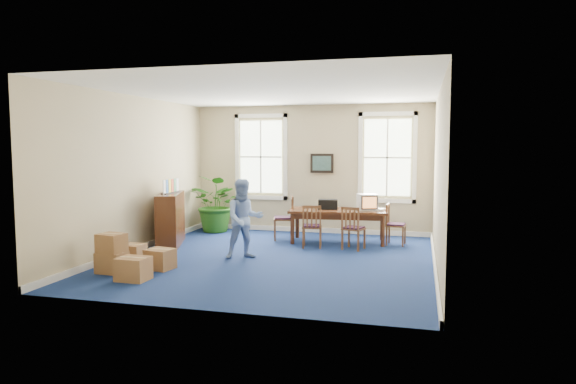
% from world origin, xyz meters
% --- Properties ---
extents(floor, '(6.50, 6.50, 0.00)m').
position_xyz_m(floor, '(0.00, 0.00, 0.00)').
color(floor, navy).
rests_on(floor, ground).
extents(ceiling, '(6.50, 6.50, 0.00)m').
position_xyz_m(ceiling, '(0.00, 0.00, 3.20)').
color(ceiling, white).
rests_on(ceiling, ground).
extents(wall_back, '(6.50, 0.00, 6.50)m').
position_xyz_m(wall_back, '(0.00, 3.25, 1.60)').
color(wall_back, tan).
rests_on(wall_back, ground).
extents(wall_front, '(6.50, 0.00, 6.50)m').
position_xyz_m(wall_front, '(0.00, -3.25, 1.60)').
color(wall_front, tan).
rests_on(wall_front, ground).
extents(wall_left, '(0.00, 6.50, 6.50)m').
position_xyz_m(wall_left, '(-3.00, 0.00, 1.60)').
color(wall_left, tan).
rests_on(wall_left, ground).
extents(wall_right, '(0.00, 6.50, 6.50)m').
position_xyz_m(wall_right, '(3.00, 0.00, 1.60)').
color(wall_right, tan).
rests_on(wall_right, ground).
extents(baseboard_back, '(6.00, 0.04, 0.12)m').
position_xyz_m(baseboard_back, '(0.00, 3.22, 0.06)').
color(baseboard_back, white).
rests_on(baseboard_back, ground).
extents(baseboard_left, '(0.04, 6.50, 0.12)m').
position_xyz_m(baseboard_left, '(-2.97, 0.00, 0.06)').
color(baseboard_left, white).
rests_on(baseboard_left, ground).
extents(baseboard_right, '(0.04, 6.50, 0.12)m').
position_xyz_m(baseboard_right, '(2.97, 0.00, 0.06)').
color(baseboard_right, white).
rests_on(baseboard_right, ground).
extents(window_left, '(1.40, 0.12, 2.20)m').
position_xyz_m(window_left, '(-1.30, 3.23, 1.90)').
color(window_left, white).
rests_on(window_left, ground).
extents(window_right, '(1.40, 0.12, 2.20)m').
position_xyz_m(window_right, '(1.90, 3.23, 1.90)').
color(window_right, white).
rests_on(window_right, ground).
extents(wall_picture, '(0.58, 0.06, 0.48)m').
position_xyz_m(wall_picture, '(0.30, 3.20, 1.75)').
color(wall_picture, black).
rests_on(wall_picture, ground).
extents(conference_table, '(2.27, 1.20, 0.74)m').
position_xyz_m(conference_table, '(0.90, 2.05, 0.37)').
color(conference_table, '#492412').
rests_on(conference_table, ground).
extents(crt_tv, '(0.53, 0.55, 0.36)m').
position_xyz_m(crt_tv, '(1.55, 2.10, 0.93)').
color(crt_tv, '#B7B7BC').
rests_on(crt_tv, conference_table).
extents(game_console, '(0.21, 0.24, 0.05)m').
position_xyz_m(game_console, '(1.84, 2.05, 0.77)').
color(game_console, white).
rests_on(game_console, conference_table).
extents(equipment_bag, '(0.48, 0.36, 0.22)m').
position_xyz_m(equipment_bag, '(0.65, 2.10, 0.85)').
color(equipment_bag, black).
rests_on(equipment_bag, conference_table).
extents(chair_near_left, '(0.48, 0.48, 0.93)m').
position_xyz_m(chair_near_left, '(0.45, 1.30, 0.46)').
color(chair_near_left, brown).
rests_on(chair_near_left, ground).
extents(chair_near_right, '(0.51, 0.51, 0.92)m').
position_xyz_m(chair_near_right, '(1.35, 1.30, 0.46)').
color(chair_near_right, brown).
rests_on(chair_near_right, ground).
extents(chair_end_left, '(0.57, 0.57, 1.02)m').
position_xyz_m(chair_end_left, '(-0.39, 2.05, 0.51)').
color(chair_end_left, brown).
rests_on(chair_end_left, ground).
extents(chair_end_right, '(0.45, 0.45, 0.90)m').
position_xyz_m(chair_end_right, '(2.19, 2.05, 0.45)').
color(chair_end_right, brown).
rests_on(chair_end_right, ground).
extents(man, '(0.94, 0.88, 1.54)m').
position_xyz_m(man, '(-0.60, -0.09, 0.77)').
color(man, '#7A9AD4').
rests_on(man, ground).
extents(credenza, '(0.91, 1.58, 1.20)m').
position_xyz_m(credenza, '(-2.63, 0.80, 0.60)').
color(credenza, '#492412').
rests_on(credenza, ground).
extents(brochure_rack, '(0.30, 0.76, 0.33)m').
position_xyz_m(brochure_rack, '(-2.60, 0.80, 1.36)').
color(brochure_rack, '#99999E').
rests_on(brochure_rack, credenza).
extents(potted_plant, '(1.60, 1.50, 1.44)m').
position_xyz_m(potted_plant, '(-2.28, 2.66, 0.72)').
color(potted_plant, '#1E5212').
rests_on(potted_plant, ground).
extents(cardboard_boxes, '(1.38, 1.38, 0.72)m').
position_xyz_m(cardboard_boxes, '(-2.24, -1.66, 0.36)').
color(cardboard_boxes, '#97663C').
rests_on(cardboard_boxes, ground).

